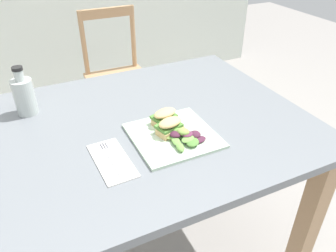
# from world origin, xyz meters

# --- Properties ---
(dining_table) EXTENTS (1.11, 0.92, 0.74)m
(dining_table) POSITION_xyz_m (0.05, 0.13, 0.61)
(dining_table) COLOR slate
(dining_table) RESTS_ON ground
(chair_wooden_far) EXTENTS (0.41, 0.41, 0.87)m
(chair_wooden_far) POSITION_xyz_m (0.23, 1.16, 0.45)
(chair_wooden_far) COLOR tan
(chair_wooden_far) RESTS_ON ground
(plate_lunch) EXTENTS (0.27, 0.27, 0.01)m
(plate_lunch) POSITION_xyz_m (0.07, 0.00, 0.74)
(plate_lunch) COLOR beige
(plate_lunch) RESTS_ON dining_table
(sandwich_half_front) EXTENTS (0.10, 0.08, 0.06)m
(sandwich_half_front) POSITION_xyz_m (0.06, 0.01, 0.78)
(sandwich_half_front) COLOR #DBB270
(sandwich_half_front) RESTS_ON plate_lunch
(sandwich_half_back) EXTENTS (0.10, 0.08, 0.06)m
(sandwich_half_back) POSITION_xyz_m (0.07, 0.07, 0.78)
(sandwich_half_back) COLOR #DBB270
(sandwich_half_back) RESTS_ON plate_lunch
(salad_mixed_greens) EXTENTS (0.13, 0.13, 0.04)m
(salad_mixed_greens) POSITION_xyz_m (0.09, -0.04, 0.76)
(salad_mixed_greens) COLOR #3D7033
(salad_mixed_greens) RESTS_ON plate_lunch
(napkin_folded) EXTENTS (0.11, 0.22, 0.00)m
(napkin_folded) POSITION_xyz_m (-0.16, -0.04, 0.74)
(napkin_folded) COLOR silver
(napkin_folded) RESTS_ON dining_table
(fork_on_napkin) EXTENTS (0.03, 0.19, 0.00)m
(fork_on_napkin) POSITION_xyz_m (-0.16, -0.02, 0.75)
(fork_on_napkin) COLOR silver
(fork_on_napkin) RESTS_ON napkin_folded
(bottle_cold_brew) EXTENTS (0.08, 0.08, 0.19)m
(bottle_cold_brew) POSITION_xyz_m (-0.35, 0.38, 0.80)
(bottle_cold_brew) COLOR black
(bottle_cold_brew) RESTS_ON dining_table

